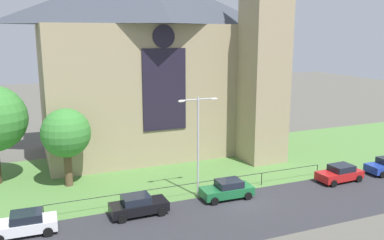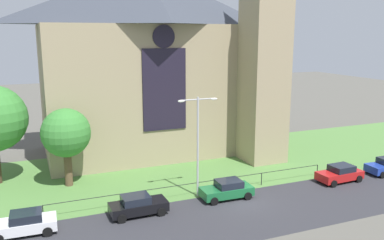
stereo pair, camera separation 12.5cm
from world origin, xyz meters
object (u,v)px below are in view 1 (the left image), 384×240
object	(u,v)px
tree_left_near	(66,134)
parked_car_red	(340,173)
streetlamp_near	(198,134)
parked_car_green	(227,189)
parked_car_white	(25,224)
parked_car_black	(138,205)
church_building	(155,60)

from	to	relation	value
tree_left_near	parked_car_red	xyz separation A→B (m)	(22.67, -8.26, -3.95)
streetlamp_near	parked_car_green	distance (m)	5.10
streetlamp_near	parked_car_white	bearing A→B (deg)	-172.90
parked_car_white	parked_car_red	bearing A→B (deg)	-177.99
parked_car_green	streetlamp_near	bearing A→B (deg)	-32.92
parked_car_black	parked_car_green	distance (m)	7.47
streetlamp_near	parked_car_red	world-z (taller)	streetlamp_near
church_building	parked_car_green	distance (m)	18.11
streetlamp_near	parked_car_black	xyz separation A→B (m)	(-5.46, -1.63, -4.49)
tree_left_near	parked_car_red	bearing A→B (deg)	-20.03
church_building	parked_car_black	world-z (taller)	church_building
church_building	parked_car_red	distance (m)	22.14
streetlamp_near	parked_car_red	bearing A→B (deg)	-7.68
church_building	parked_car_black	bearing A→B (deg)	-112.10
church_building	parked_car_white	xyz separation A→B (m)	(-14.09, -15.64, -9.53)
church_building	parked_car_green	bearing A→B (deg)	-85.84
parked_car_white	tree_left_near	bearing A→B (deg)	-112.11
parked_car_green	parked_car_red	bearing A→B (deg)	179.26
parked_car_black	parked_car_red	distance (m)	18.62
tree_left_near	parked_car_red	world-z (taller)	tree_left_near
church_building	streetlamp_near	xyz separation A→B (m)	(-0.88, -14.00, -5.04)
tree_left_near	streetlamp_near	xyz separation A→B (m)	(9.52, -6.49, 0.54)
parked_car_black	parked_car_red	world-z (taller)	same
streetlamp_near	parked_car_white	world-z (taller)	streetlamp_near
parked_car_white	parked_car_green	bearing A→B (deg)	-176.64
parked_car_green	church_building	bearing A→B (deg)	-84.47
parked_car_red	parked_car_green	bearing A→B (deg)	-4.24
church_building	streetlamp_near	bearing A→B (deg)	-93.60
tree_left_near	parked_car_black	distance (m)	9.90
parked_car_green	parked_car_red	distance (m)	11.17
parked_car_white	parked_car_black	size ratio (longest dim) A/B	1.01
church_building	parked_car_black	xyz separation A→B (m)	(-6.35, -15.63, -9.53)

